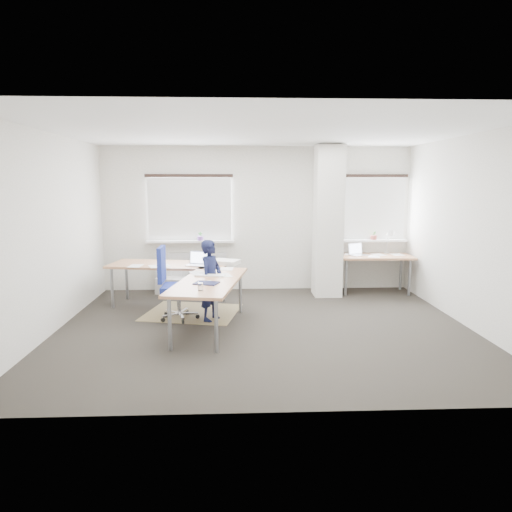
{
  "coord_description": "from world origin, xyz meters",
  "views": [
    {
      "loc": [
        -0.39,
        -6.43,
        2.11
      ],
      "look_at": [
        -0.08,
        0.9,
        0.92
      ],
      "focal_mm": 32.0,
      "sensor_mm": 36.0,
      "label": 1
    }
  ],
  "objects_px": {
    "person": "(211,280)",
    "desk_main": "(190,273)",
    "desk_side": "(375,258)",
    "task_chair": "(176,299)"
  },
  "relations": [
    {
      "from": "desk_main",
      "to": "person",
      "type": "bearing_deg",
      "value": -24.98
    },
    {
      "from": "desk_main",
      "to": "desk_side",
      "type": "height_order",
      "value": "desk_side"
    },
    {
      "from": "desk_main",
      "to": "task_chair",
      "type": "relative_size",
      "value": 2.6
    },
    {
      "from": "desk_side",
      "to": "task_chair",
      "type": "bearing_deg",
      "value": -154.47
    },
    {
      "from": "person",
      "to": "task_chair",
      "type": "bearing_deg",
      "value": 110.27
    },
    {
      "from": "desk_main",
      "to": "desk_side",
      "type": "bearing_deg",
      "value": 32.91
    },
    {
      "from": "desk_side",
      "to": "task_chair",
      "type": "distance_m",
      "value": 3.95
    },
    {
      "from": "desk_main",
      "to": "person",
      "type": "xyz_separation_m",
      "value": [
        0.34,
        -0.24,
        -0.07
      ]
    },
    {
      "from": "person",
      "to": "desk_main",
      "type": "bearing_deg",
      "value": 82.22
    },
    {
      "from": "task_chair",
      "to": "desk_side",
      "type": "bearing_deg",
      "value": 24.36
    }
  ]
}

